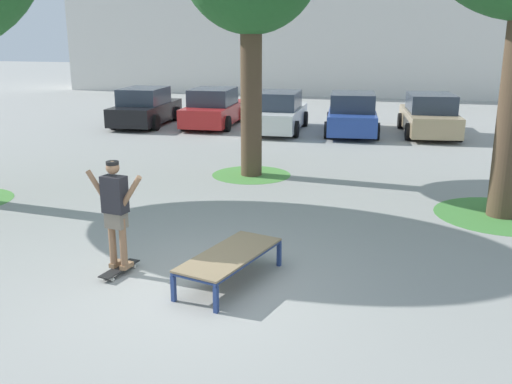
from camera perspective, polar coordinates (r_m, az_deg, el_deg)
The scene contains 11 objects.
ground_plane at distance 8.65m, azimuth -6.47°, elevation -9.19°, with size 120.00×120.00×0.00m, color #999993.
skate_box at distance 8.54m, azimuth -2.61°, elevation -6.39°, with size 1.21×2.03×0.46m.
skateboard at distance 9.20m, azimuth -13.39°, elevation -7.44°, with size 0.32×0.82×0.09m.
skater at distance 8.87m, azimuth -13.78°, elevation -1.50°, with size 1.00×0.33×1.69m.
grass_patch_near_right at distance 12.78m, azimuth 23.16°, elevation -2.13°, with size 2.67×2.67×0.01m, color #47893D.
grass_patch_mid_back at distance 15.12m, azimuth -0.46°, elevation 1.74°, with size 2.07×2.07×0.01m, color #519342.
car_black at distance 23.83m, azimuth -10.92°, elevation 8.20°, with size 2.16×4.32×1.50m.
car_red at distance 23.23m, azimuth -4.19°, elevation 8.25°, with size 2.10×4.29×1.50m.
car_white at distance 21.91m, azimuth 2.19°, elevation 7.85°, with size 2.09×4.29×1.50m.
car_blue at distance 21.72m, azimuth 9.52°, elevation 7.58°, with size 2.24×4.35×1.50m.
car_tan at distance 22.02m, azimuth 16.83°, elevation 7.24°, with size 2.30×4.38×1.50m.
Camera 1 is at (2.94, -7.29, 3.59)m, focal length 40.29 mm.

